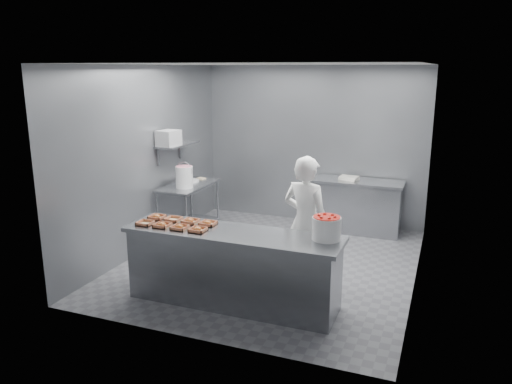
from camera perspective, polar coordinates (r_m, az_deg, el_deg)
floor at (r=7.32m, az=1.68°, el=-8.09°), size 4.50×4.50×0.00m
ceiling at (r=6.78m, az=1.85°, el=14.41°), size 4.50×4.50×0.00m
wall_back at (r=9.03m, az=6.55°, el=5.33°), size 4.00×0.04×2.80m
wall_left at (r=7.80m, az=-12.26°, el=3.71°), size 0.04×4.50×2.80m
wall_right at (r=6.54m, az=18.52°, el=1.33°), size 0.04×4.50×2.80m
service_counter at (r=5.98m, az=-2.68°, el=-8.62°), size 2.60×0.70×0.90m
prep_table at (r=8.29m, az=-7.69°, el=-1.20°), size 0.60×1.20×0.90m
back_counter at (r=8.71m, az=11.52°, el=-1.57°), size 1.50×0.60×0.90m
wall_shelf at (r=8.18m, az=-8.95°, el=5.40°), size 0.35×0.90×0.03m
tray_0 at (r=6.22m, az=-12.54°, el=-3.47°), size 0.19×0.18×0.04m
tray_1 at (r=6.10m, az=-10.68°, el=-3.71°), size 0.19×0.18×0.06m
tray_2 at (r=5.98m, az=-8.71°, el=-3.99°), size 0.19×0.18×0.06m
tray_3 at (r=5.87m, az=-6.67°, el=-4.27°), size 0.19×0.18×0.06m
tray_4 at (r=6.43m, az=-11.28°, el=-2.80°), size 0.19×0.18×0.06m
tray_5 at (r=6.31m, az=-9.41°, el=-3.08°), size 0.19×0.18×0.04m
tray_6 at (r=6.19m, az=-7.51°, el=-3.30°), size 0.19×0.18×0.06m
tray_7 at (r=6.09m, az=-5.52°, el=-3.56°), size 0.19×0.18×0.06m
worker at (r=6.32m, az=5.68°, el=-3.51°), size 0.71×0.56×1.71m
strawberry_tub at (r=5.58m, az=8.06°, el=-4.00°), size 0.32×0.32×0.27m
glaze_bucket at (r=7.96m, az=-8.20°, el=1.77°), size 0.29×0.27×0.42m
bucket_lid at (r=8.41m, az=-7.69°, el=1.27°), size 0.36×0.36×0.03m
rag at (r=8.59m, az=-6.30°, el=1.55°), size 0.15×0.14×0.02m
appliance at (r=7.93m, az=-9.97°, el=6.09°), size 0.33×0.36×0.24m
paper_stack at (r=8.62m, az=10.58°, el=1.59°), size 0.35×0.29×0.06m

